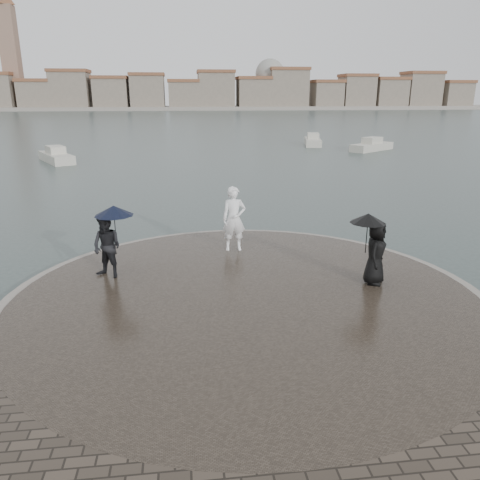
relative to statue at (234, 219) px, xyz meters
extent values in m
plane|color=#2B3835|center=(-0.10, -7.22, -1.42)|extent=(400.00, 400.00, 0.00)
cylinder|color=gray|center=(-0.10, -3.72, -1.26)|extent=(12.50, 12.50, 0.32)
cylinder|color=#2D261E|center=(-0.10, -3.72, -1.24)|extent=(11.90, 11.90, 0.36)
imported|color=white|center=(0.00, 0.00, 0.00)|extent=(0.78, 0.52, 2.12)
imported|color=black|center=(-3.79, -1.96, -0.17)|extent=(1.09, 1.02, 1.78)
cylinder|color=black|center=(-3.54, -1.86, 0.29)|extent=(0.02, 0.02, 0.90)
cone|color=black|center=(-3.54, -1.86, 0.84)|extent=(1.08, 1.08, 0.28)
imported|color=black|center=(3.47, -3.33, -0.19)|extent=(0.92, 1.02, 1.75)
cylinder|color=black|center=(3.22, -3.23, 0.24)|extent=(0.02, 0.02, 0.90)
cone|color=black|center=(3.22, -3.23, 0.76)|extent=(0.96, 0.96, 0.26)
cube|color=gray|center=(-0.10, 155.78, -0.82)|extent=(260.00, 20.00, 1.20)
cube|color=gray|center=(-48.10, 152.78, 3.08)|extent=(10.00, 10.00, 9.00)
cube|color=brown|center=(-48.10, 152.78, 8.08)|extent=(10.60, 10.60, 1.00)
cube|color=gray|center=(-37.10, 152.78, 4.58)|extent=(12.00, 10.00, 12.00)
cube|color=brown|center=(-37.10, 152.78, 11.08)|extent=(12.60, 10.60, 1.00)
cube|color=gray|center=(-24.10, 152.78, 3.58)|extent=(11.00, 10.00, 10.00)
cube|color=brown|center=(-24.10, 152.78, 9.08)|extent=(11.60, 10.60, 1.00)
cube|color=gray|center=(-12.10, 152.78, 4.08)|extent=(11.00, 10.00, 11.00)
cube|color=brown|center=(-12.10, 152.78, 10.08)|extent=(11.60, 10.60, 1.00)
cube|color=gray|center=(-0.10, 152.78, 3.08)|extent=(10.00, 10.00, 9.00)
cube|color=brown|center=(-0.10, 152.78, 8.08)|extent=(10.60, 10.60, 1.00)
cube|color=gray|center=(10.90, 152.78, 4.58)|extent=(12.00, 10.00, 12.00)
cube|color=brown|center=(10.90, 152.78, 11.08)|extent=(12.60, 10.60, 1.00)
cube|color=gray|center=(23.90, 152.78, 3.58)|extent=(11.00, 10.00, 10.00)
cube|color=brown|center=(23.90, 152.78, 9.08)|extent=(11.60, 10.60, 1.00)
cube|color=gray|center=(35.90, 152.78, 5.08)|extent=(13.00, 10.00, 13.00)
cube|color=brown|center=(35.90, 152.78, 12.08)|extent=(13.60, 10.60, 1.00)
cube|color=gray|center=(49.90, 152.78, 3.08)|extent=(10.00, 10.00, 9.00)
cube|color=brown|center=(49.90, 152.78, 8.08)|extent=(10.60, 10.60, 1.00)
cube|color=gray|center=(60.90, 152.78, 4.08)|extent=(11.00, 10.00, 11.00)
cube|color=brown|center=(60.90, 152.78, 10.08)|extent=(11.60, 10.60, 1.00)
cube|color=gray|center=(72.90, 152.78, 3.58)|extent=(11.00, 10.00, 10.00)
cube|color=brown|center=(72.90, 152.78, 9.08)|extent=(11.60, 10.60, 1.00)
cube|color=gray|center=(84.90, 152.78, 4.58)|extent=(12.00, 10.00, 12.00)
cube|color=brown|center=(84.90, 152.78, 11.08)|extent=(12.60, 10.60, 1.00)
cube|color=gray|center=(97.90, 152.78, 3.08)|extent=(10.00, 10.00, 9.00)
cube|color=brown|center=(97.90, 152.78, 8.08)|extent=(10.60, 10.60, 1.00)
cube|color=#846654|center=(-55.10, 154.78, 14.58)|extent=(5.00, 5.00, 32.00)
sphere|color=gray|center=(29.90, 154.78, 10.58)|extent=(10.00, 10.00, 10.00)
cube|color=beige|center=(12.57, 35.48, -1.17)|extent=(2.75, 5.72, 0.90)
cube|color=beige|center=(12.57, 35.48, -0.57)|extent=(1.60, 2.21, 0.90)
cube|color=beige|center=(16.92, 29.79, -1.17)|extent=(5.36, 4.58, 0.90)
cube|color=beige|center=(16.92, 29.79, -0.57)|extent=(2.32, 2.16, 0.90)
cube|color=beige|center=(-11.77, 25.23, -1.17)|extent=(3.95, 5.62, 0.90)
cube|color=beige|center=(-11.77, 25.23, -0.57)|extent=(1.99, 2.33, 0.90)
camera|label=1|loc=(-1.63, -14.70, 3.91)|focal=35.00mm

